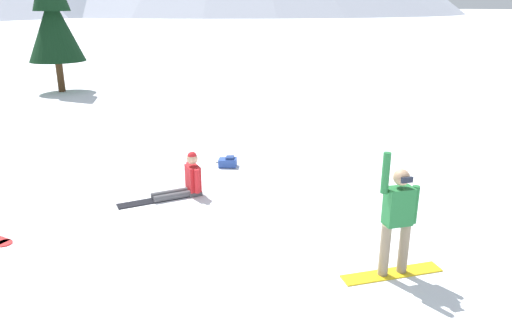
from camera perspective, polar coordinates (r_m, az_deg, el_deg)
ground_plane at (r=7.31m, az=-13.53°, el=-14.62°), size 800.00×800.00×0.00m
snowboarder_foreground at (r=7.27m, az=16.69°, el=-6.86°), size 1.62×0.45×1.96m
snowboarder_midground at (r=10.19m, az=-8.54°, el=-2.53°), size 1.79×0.63×0.96m
backpack_blue at (r=11.98m, az=-3.43°, el=-0.25°), size 0.55×0.48×0.28m
pine_tree_leaning at (r=24.17m, az=-23.37°, el=15.82°), size 2.50×2.50×6.42m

